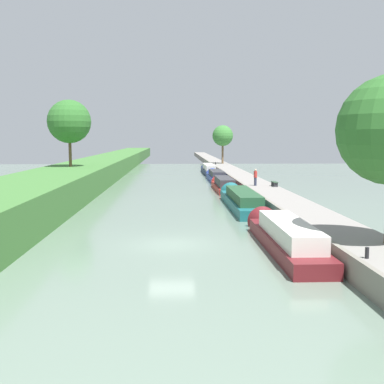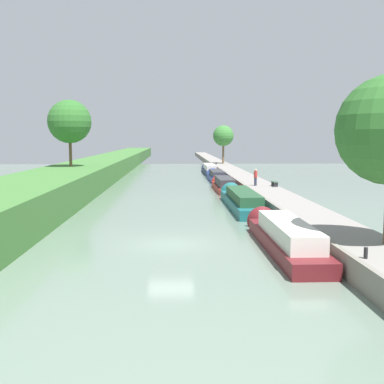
% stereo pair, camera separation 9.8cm
% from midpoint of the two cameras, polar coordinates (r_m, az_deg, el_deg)
% --- Properties ---
extents(ground_plane, '(160.00, 160.00, 0.00)m').
position_cam_midpoint_polar(ground_plane, '(25.76, -2.47, -6.41)').
color(ground_plane, slate).
extents(right_towpath, '(3.08, 260.00, 1.08)m').
position_cam_midpoint_polar(right_towpath, '(27.12, 16.88, -4.87)').
color(right_towpath, gray).
rests_on(right_towpath, ground_plane).
extents(stone_quay, '(0.25, 260.00, 1.13)m').
position_cam_midpoint_polar(stone_quay, '(26.62, 13.48, -4.92)').
color(stone_quay, gray).
rests_on(stone_quay, ground_plane).
extents(narrowboat_maroon, '(2.06, 11.99, 2.22)m').
position_cam_midpoint_polar(narrowboat_maroon, '(25.39, 11.12, -5.23)').
color(narrowboat_maroon, maroon).
rests_on(narrowboat_maroon, ground_plane).
extents(narrowboat_teal, '(2.20, 14.11, 2.18)m').
position_cam_midpoint_polar(narrowboat_teal, '(39.81, 6.02, -0.91)').
color(narrowboat_teal, '#195B60').
rests_on(narrowboat_teal, ground_plane).
extents(narrowboat_red, '(1.96, 10.86, 2.10)m').
position_cam_midpoint_polar(narrowboat_red, '(52.89, 3.91, 0.92)').
color(narrowboat_red, maroon).
rests_on(narrowboat_red, ground_plane).
extents(narrowboat_blue, '(2.00, 11.38, 2.02)m').
position_cam_midpoint_polar(narrowboat_blue, '(64.61, 3.00, 1.97)').
color(narrowboat_blue, '#283D93').
rests_on(narrowboat_blue, ground_plane).
extents(narrowboat_navy, '(1.80, 14.15, 2.05)m').
position_cam_midpoint_polar(narrowboat_navy, '(77.31, 2.12, 2.77)').
color(narrowboat_navy, '#141E42').
rests_on(narrowboat_navy, ground_plane).
extents(tree_rightbank_midnear, '(3.81, 3.81, 7.05)m').
position_cam_midpoint_polar(tree_rightbank_midnear, '(86.75, 3.88, 6.86)').
color(tree_rightbank_midnear, brown).
rests_on(tree_rightbank_midnear, right_towpath).
extents(tree_leftbank_downstream, '(4.85, 4.85, 7.49)m').
position_cam_midpoint_polar(tree_leftbank_downstream, '(54.56, -14.67, 8.31)').
color(tree_leftbank_downstream, brown).
rests_on(tree_leftbank_downstream, left_grassy_bank).
extents(person_walking, '(0.34, 0.34, 1.66)m').
position_cam_midpoint_polar(person_walking, '(46.88, 7.82, 1.84)').
color(person_walking, '#282D42').
rests_on(person_walking, right_towpath).
extents(mooring_bollard_near, '(0.16, 0.16, 0.45)m').
position_cam_midpoint_polar(mooring_bollard_near, '(19.76, 20.58, -6.98)').
color(mooring_bollard_near, black).
rests_on(mooring_bollard_near, right_towpath).
extents(mooring_bollard_far, '(0.16, 0.16, 0.45)m').
position_cam_midpoint_polar(mooring_bollard_far, '(83.71, 2.99, 3.52)').
color(mooring_bollard_far, black).
rests_on(mooring_bollard_far, right_towpath).
extents(park_bench, '(0.44, 1.50, 0.47)m').
position_cam_midpoint_polar(park_bench, '(46.48, 10.12, 1.11)').
color(park_bench, '#333338').
rests_on(park_bench, right_towpath).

